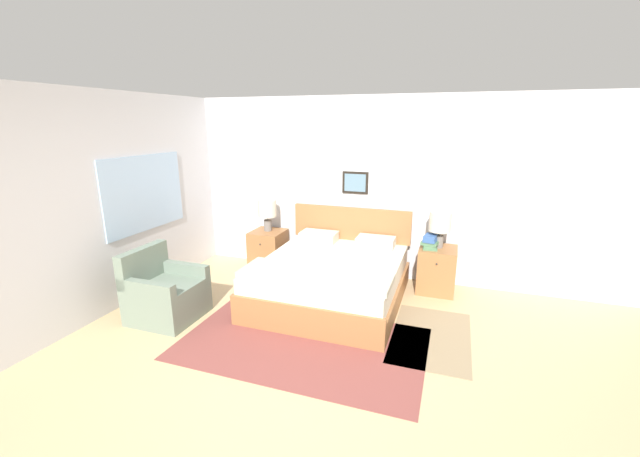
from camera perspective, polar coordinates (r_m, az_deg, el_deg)
ground_plane at (r=3.78m, az=-5.40°, el=-21.18°), size 16.00×16.00×0.00m
wall_back at (r=5.77m, az=5.86°, el=5.83°), size 7.45×0.09×2.60m
wall_left at (r=5.73m, az=-23.66°, el=4.56°), size 0.08×5.16×2.60m
area_rug_main at (r=4.27m, az=-2.63°, el=-16.34°), size 2.51×1.49×0.01m
area_rug_bedside at (r=4.54m, az=15.84°, el=-14.84°), size 0.81×1.31×0.01m
bed at (r=5.08m, az=1.69°, el=-7.20°), size 1.75×1.98×1.03m
armchair at (r=4.99m, az=-21.66°, el=-8.88°), size 0.72×0.72×0.83m
nightstand_near_window at (r=6.16m, az=-7.53°, el=-3.13°), size 0.49×0.53×0.61m
nightstand_by_door at (r=5.56m, az=16.61°, el=-5.74°), size 0.49×0.53×0.61m
table_lamp_near_window at (r=6.02m, az=-7.68°, el=2.71°), size 0.29×0.29×0.49m
table_lamp_by_door at (r=5.40m, az=17.06°, el=0.70°), size 0.29×0.29×0.49m
book_thick_bottom at (r=5.41m, az=15.68°, el=-2.66°), size 0.21×0.26×0.02m
book_hardcover_middle at (r=5.40m, az=15.71°, el=-2.37°), size 0.17×0.24×0.03m
book_novel_upper at (r=5.39m, az=15.73°, el=-1.99°), size 0.24×0.25×0.04m
book_slim_near_top at (r=5.38m, az=15.77°, el=-1.57°), size 0.19×0.26×0.04m
book_paperback_top at (r=5.37m, az=15.80°, el=-1.14°), size 0.18×0.25×0.04m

